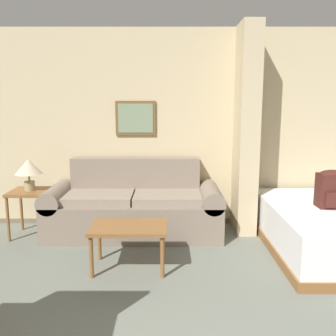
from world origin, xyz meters
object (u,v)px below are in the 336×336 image
object	(u,v)px
couch	(136,208)
table_lamp	(30,168)
coffee_table	(130,231)
backpack	(334,188)

from	to	relation	value
couch	table_lamp	bearing A→B (deg)	-176.39
coffee_table	table_lamp	bearing A→B (deg)	144.30
coffee_table	couch	bearing A→B (deg)	92.12
couch	backpack	xyz separation A→B (m)	(2.23, -0.58, 0.39)
table_lamp	backpack	distance (m)	3.55
table_lamp	coffee_table	bearing A→B (deg)	-35.70
table_lamp	couch	bearing A→B (deg)	3.61
coffee_table	table_lamp	world-z (taller)	table_lamp
coffee_table	backpack	size ratio (longest dim) A/B	1.80
coffee_table	backpack	distance (m)	2.26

